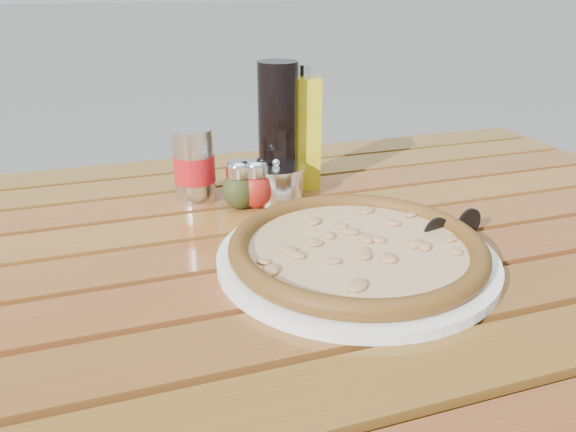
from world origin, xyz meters
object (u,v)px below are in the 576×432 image
object	(u,v)px
table	(292,288)
soda_can	(194,166)
pizza	(357,247)
dark_bottle	(278,130)
plate	(356,258)
sunglasses	(451,229)
parmesan_tin	(276,182)
olive_oil_cruet	(304,132)
pepper_shaker	(256,184)
oregano_shaker	(239,185)

from	to	relation	value
table	soda_can	size ratio (longest dim) A/B	11.67
pizza	dark_bottle	distance (m)	0.29
plate	dark_bottle	world-z (taller)	dark_bottle
plate	soda_can	distance (m)	0.33
sunglasses	parmesan_tin	bearing A→B (deg)	117.40
pizza	olive_oil_cruet	size ratio (longest dim) A/B	1.80
table	parmesan_tin	world-z (taller)	parmesan_tin
pepper_shaker	table	bearing A→B (deg)	-84.57
pepper_shaker	dark_bottle	xyz separation A→B (m)	(0.05, 0.05, 0.07)
pepper_shaker	soda_can	distance (m)	0.11
dark_bottle	soda_can	size ratio (longest dim) A/B	1.83
table	dark_bottle	world-z (taller)	dark_bottle
plate	oregano_shaker	world-z (taller)	oregano_shaker
table	soda_can	distance (m)	0.26
pepper_shaker	olive_oil_cruet	size ratio (longest dim) A/B	0.39
dark_bottle	olive_oil_cruet	bearing A→B (deg)	19.80
pepper_shaker	olive_oil_cruet	bearing A→B (deg)	33.70
sunglasses	pepper_shaker	bearing A→B (deg)	126.05
dark_bottle	sunglasses	size ratio (longest dim) A/B	2.00
plate	pepper_shaker	size ratio (longest dim) A/B	4.39
parmesan_tin	olive_oil_cruet	bearing A→B (deg)	36.53
sunglasses	oregano_shaker	bearing A→B (deg)	128.54
plate	pepper_shaker	xyz separation A→B (m)	(-0.07, 0.23, 0.03)
plate	soda_can	xyz separation A→B (m)	(-0.16, 0.29, 0.05)
plate	oregano_shaker	size ratio (longest dim) A/B	4.39
pizza	pepper_shaker	xyz separation A→B (m)	(-0.07, 0.23, 0.02)
pizza	soda_can	size ratio (longest dim) A/B	3.15
plate	oregano_shaker	bearing A→B (deg)	112.49
table	oregano_shaker	distance (m)	0.19
plate	dark_bottle	size ratio (longest dim) A/B	1.64
pizza	oregano_shaker	size ratio (longest dim) A/B	4.61
plate	pizza	world-z (taller)	pizza
oregano_shaker	parmesan_tin	world-z (taller)	oregano_shaker
pepper_shaker	sunglasses	xyz separation A→B (m)	(0.23, -0.20, -0.02)
olive_oil_cruet	parmesan_tin	world-z (taller)	olive_oil_cruet
oregano_shaker	plate	bearing A→B (deg)	-67.51
oregano_shaker	dark_bottle	size ratio (longest dim) A/B	0.37
plate	dark_bottle	xyz separation A→B (m)	(-0.02, 0.28, 0.10)
soda_can	oregano_shaker	bearing A→B (deg)	-44.40
plate	pepper_shaker	world-z (taller)	pepper_shaker
parmesan_tin	dark_bottle	bearing A→B (deg)	66.09
pepper_shaker	sunglasses	bearing A→B (deg)	-41.96
olive_oil_cruet	parmesan_tin	distance (m)	0.11
plate	parmesan_tin	world-z (taller)	parmesan_tin
pepper_shaker	olive_oil_cruet	distance (m)	0.14
oregano_shaker	dark_bottle	distance (m)	0.12
table	plate	world-z (taller)	plate
parmesan_tin	pepper_shaker	bearing A→B (deg)	-151.26
table	pizza	xyz separation A→B (m)	(0.06, -0.09, 0.10)
olive_oil_cruet	soda_can	bearing A→B (deg)	-177.57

